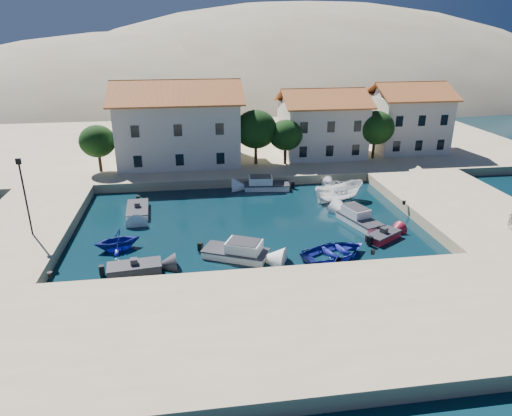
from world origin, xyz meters
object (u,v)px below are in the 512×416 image
Objects in this scene: building_left at (178,121)px; boat_east at (338,201)px; building_mid at (322,121)px; lamppost at (24,190)px; cabin_cruiser_south at (236,252)px; pedestrian at (511,218)px; building_right at (407,116)px; cabin_cruiser_east at (360,219)px; rowboat_south at (334,257)px.

building_left is 2.73× the size of boat_east.
building_mid is (18.00, 1.00, -0.71)m from building_left.
cabin_cruiser_south is (15.78, -4.32, -4.28)m from lamppost.
lamppost reaches higher than pedestrian.
building_mid is 36.21m from lamppost.
cabin_cruiser_east is at bearing -123.23° from building_right.
boat_east is 3.22× the size of pedestrian.
cabin_cruiser_south is at bearing -80.01° from building_left.
building_mid is 6.28× the size of pedestrian.
cabin_cruiser_east is at bearing 167.02° from boat_east.
boat_east reaches higher than rowboat_south.
cabin_cruiser_south is (-25.72, -26.32, -5.00)m from building_right.
building_mid is 2.12× the size of cabin_cruiser_east.
cabin_cruiser_east is (-14.15, -21.60, -5.00)m from building_right.
cabin_cruiser_south and cabin_cruiser_east have the same top height.
pedestrian is at bearing -147.27° from boat_east.
pedestrian is at bearing -70.67° from building_mid.
building_mid is at bearing -21.90° from boat_east.
building_right is at bearing -52.90° from rowboat_south.
building_left is 36.46m from pedestrian.
lamppost is 24.35m from rowboat_south.
building_right reaches higher than pedestrian.
building_left is 28.59m from rowboat_south.
building_left reaches higher than building_mid.
boat_east is (27.31, 6.34, -4.75)m from lamppost.
cabin_cruiser_south is 22.63m from pedestrian.
cabin_cruiser_east is (15.85, -19.60, -5.46)m from building_left.
cabin_cruiser_south is 7.57m from rowboat_south.
boat_east is (11.53, 10.67, -0.48)m from cabin_cruiser_south.
rowboat_south is at bearing -14.41° from pedestrian.
building_mid is 29.19m from cabin_cruiser_south.
pedestrian is (11.06, -10.64, 1.84)m from boat_east.
building_right is (12.00, 1.00, 0.25)m from building_mid.
building_left is at bearing -60.61° from pedestrian.
building_right is 46.98m from lamppost.
lamppost is (-11.50, -20.00, -1.18)m from building_left.
building_mid reaches higher than boat_east.
cabin_cruiser_east reaches higher than boat_east.
building_right is at bearing 3.81° from building_left.
pedestrian is at bearing -105.15° from rowboat_south.
rowboat_south is at bearing -13.00° from lamppost.
pedestrian is at bearing -42.12° from building_left.
building_mid is 1.95× the size of boat_east.
building_right is 26.73m from pedestrian.
cabin_cruiser_south reaches higher than boat_east.
lamppost reaches higher than rowboat_south.
cabin_cruiser_south is 3.20× the size of pedestrian.
cabin_cruiser_east is at bearing -54.51° from rowboat_south.
cabin_cruiser_south is at bearing -118.45° from building_mid.
rowboat_south is 12.40m from boat_east.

